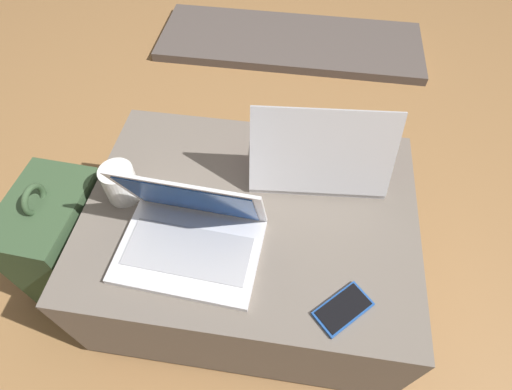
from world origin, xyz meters
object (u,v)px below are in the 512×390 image
(cell_phone, at_px, (343,309))
(coffee_mug, at_px, (122,183))
(laptop_near, at_px, (190,233))
(laptop_far, at_px, (318,158))
(backpack, at_px, (65,244))

(cell_phone, xyz_separation_m, coffee_mug, (-0.59, 0.24, 0.05))
(laptop_near, distance_m, coffee_mug, 0.25)
(laptop_far, xyz_separation_m, backpack, (-0.73, -0.24, -0.25))
(laptop_near, bearing_deg, cell_phone, -14.03)
(laptop_near, distance_m, cell_phone, 0.40)
(laptop_near, bearing_deg, laptop_far, 47.71)
(cell_phone, relative_size, backpack, 0.30)
(laptop_near, relative_size, cell_phone, 2.51)
(laptop_near, xyz_separation_m, coffee_mug, (-0.21, 0.12, 0.00))
(laptop_far, relative_size, coffee_mug, 2.97)
(laptop_far, height_order, coffee_mug, laptop_far)
(cell_phone, bearing_deg, coffee_mug, -156.09)
(backpack, distance_m, coffee_mug, 0.35)
(laptop_far, height_order, cell_phone, laptop_far)
(laptop_far, bearing_deg, coffee_mug, 13.26)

